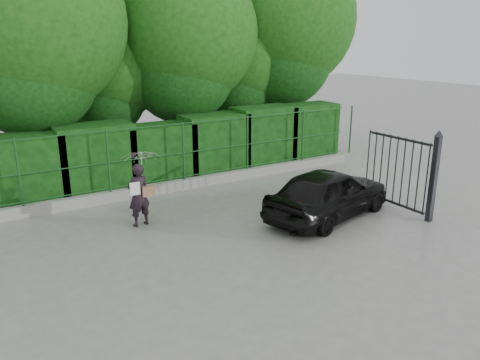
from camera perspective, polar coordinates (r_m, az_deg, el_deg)
ground at (r=10.77m, az=1.48°, el=-7.71°), size 80.00×80.00×0.00m
kerb at (r=14.45m, az=-8.20°, el=-0.75°), size 14.00×0.25×0.30m
fence at (r=14.26m, az=-7.56°, el=3.42°), size 14.13×0.06×1.80m
hedge at (r=15.14m, az=-9.63°, el=3.47°), size 14.20×1.20×2.18m
trees at (r=17.22m, az=-9.68°, el=17.09°), size 17.10×6.15×8.08m
gate at (r=12.86m, az=20.88°, el=0.91°), size 0.22×2.33×2.36m
woman at (r=11.67m, az=-11.95°, el=0.41°), size 0.97×0.98×1.88m
car at (r=12.27m, az=10.74°, el=-1.55°), size 4.15×2.43×1.33m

